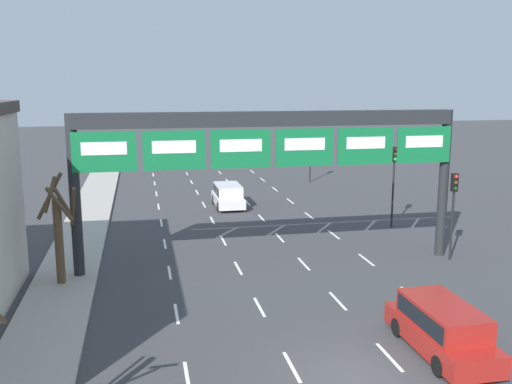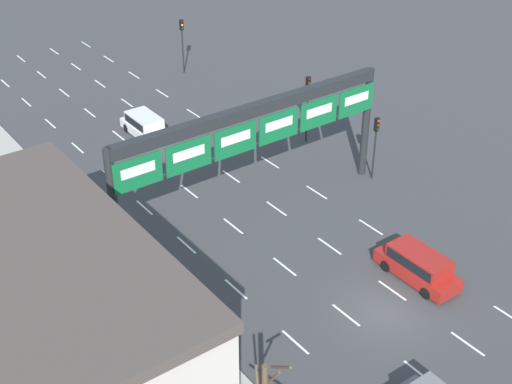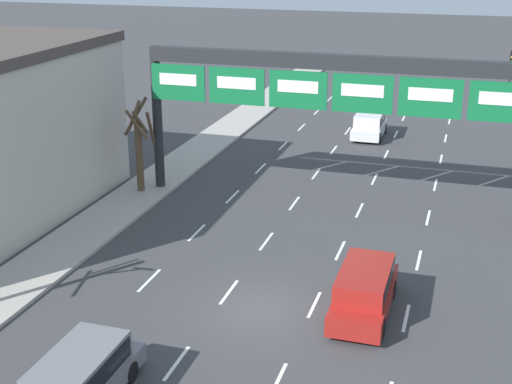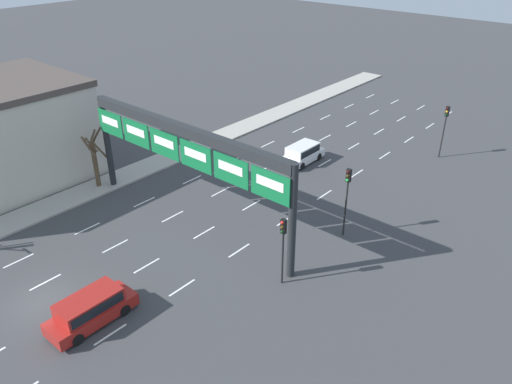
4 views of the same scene
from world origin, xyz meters
The scene contains 9 objects.
ground_plane centered at (0.00, 0.00, 0.00)m, with size 220.00×220.00×0.00m, color #3D3D3F.
lane_dashes centered at (0.00, 13.50, 0.00)m, with size 10.02×67.00×0.01m.
sign_gantry centered at (0.00, 11.06, 6.01)m, with size 18.60×0.70×7.53m.
suv_red centered at (3.44, 0.96, 0.96)m, with size 1.88×4.81×1.73m.
suv_white centered at (-0.01, 24.86, 0.93)m, with size 1.91×4.32×1.66m.
traffic_light_near_gantry centered at (9.11, 17.06, 3.56)m, with size 0.30×0.35×5.02m.
traffic_light_mid_block centered at (9.12, 10.19, 3.18)m, with size 0.30×0.35×4.44m.
traffic_light_far_end centered at (8.88, 33.86, 3.45)m, with size 0.30×0.35×4.85m.
tree_bare_closest centered at (-9.69, 10.19, 2.63)m, with size 1.83×1.67×4.82m.
Camera 1 is at (-6.09, -15.08, 8.81)m, focal length 40.00 mm.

